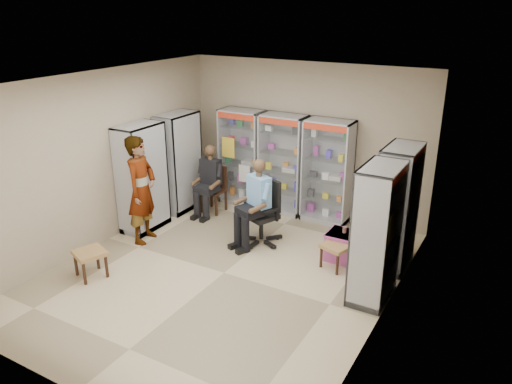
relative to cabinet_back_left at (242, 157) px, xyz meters
The scene contains 18 objects.
floor 3.18m from the cabinet_back_left, 64.54° to the right, with size 6.00×6.00×0.00m, color #C8B58B.
room_shell 3.18m from the cabinet_back_left, 64.54° to the right, with size 5.02×6.02×3.01m.
cabinet_back_left is the anchor object (origin of this frame).
cabinet_back_mid 0.95m from the cabinet_back_left, ahead, with size 0.90×0.50×2.00m, color #B2B3B9.
cabinet_back_right 1.90m from the cabinet_back_left, ahead, with size 0.90×0.50×2.00m, color silver.
cabinet_right_far 3.71m from the cabinet_back_left, 17.75° to the right, with size 0.50×0.90×2.00m, color #BBBDC3.
cabinet_right_near 4.18m from the cabinet_back_left, 32.28° to the right, with size 0.50×0.90×2.00m, color silver.
cabinet_left_far 1.32m from the cabinet_back_left, 135.00° to the right, with size 0.50×0.90×2.00m, color #AEB2B6.
cabinet_left_near 2.23m from the cabinet_back_left, 114.61° to the right, with size 0.50×0.90×2.00m, color #B7BABF.
wooden_chair 0.94m from the cabinet_back_left, 108.90° to the right, with size 0.42×0.42×0.94m, color black.
seated_customer 0.88m from the cabinet_back_left, 107.77° to the right, with size 0.44×0.60×1.34m, color black, non-canonical shape.
office_chair 2.00m from the cabinet_back_left, 49.11° to the right, with size 0.63×0.63×1.15m, color black.
seated_shopkeeper 2.01m from the cabinet_back_left, 50.06° to the right, with size 0.48×0.67×1.47m, color #78ABEE, non-canonical shape.
pink_trunk 3.17m from the cabinet_back_left, 26.23° to the right, with size 0.49×0.48×0.48m, color #BF4C91.
tea_glass 3.11m from the cabinet_back_left, 25.73° to the right, with size 0.07×0.07×0.10m, color #512606.
woven_stool_a 3.34m from the cabinet_back_left, 31.33° to the right, with size 0.41×0.41×0.41m, color olive.
woven_stool_b 3.94m from the cabinet_back_left, 96.64° to the right, with size 0.44×0.44×0.44m, color #B3844B.
standing_man 2.50m from the cabinet_back_left, 103.64° to the right, with size 0.70×0.46×1.93m, color #9B9B9E.
Camera 1 is at (3.88, -5.79, 4.03)m, focal length 35.00 mm.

